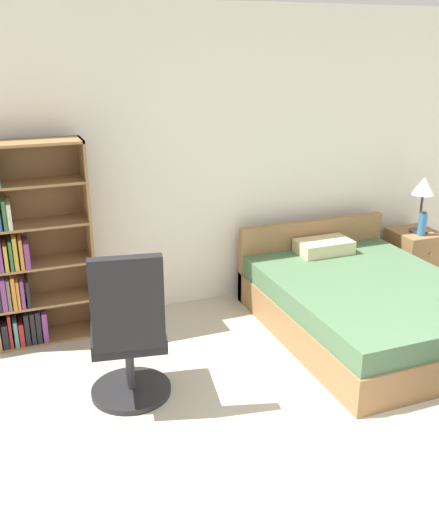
# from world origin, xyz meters

# --- Properties ---
(wall_back) EXTENTS (9.00, 0.06, 2.60)m
(wall_back) POSITION_xyz_m (0.00, 3.23, 1.30)
(wall_back) COLOR silver
(wall_back) RESTS_ON ground_plane
(bookshelf) EXTENTS (0.78, 0.32, 1.61)m
(bookshelf) POSITION_xyz_m (-1.86, 2.97, 0.74)
(bookshelf) COLOR olive
(bookshelf) RESTS_ON ground_plane
(bed) EXTENTS (1.50, 1.97, 0.71)m
(bed) POSITION_xyz_m (0.72, 2.15, 0.24)
(bed) COLOR olive
(bed) RESTS_ON ground_plane
(office_chair) EXTENTS (0.55, 0.63, 1.11)m
(office_chair) POSITION_xyz_m (-1.33, 1.82, 0.49)
(office_chair) COLOR #232326
(office_chair) RESTS_ON ground_plane
(nightstand) EXTENTS (0.43, 0.48, 0.53)m
(nightstand) POSITION_xyz_m (1.80, 2.87, 0.26)
(nightstand) COLOR olive
(nightstand) RESTS_ON ground_plane
(table_lamp) EXTENTS (0.23, 0.23, 0.55)m
(table_lamp) POSITION_xyz_m (1.81, 2.84, 0.96)
(table_lamp) COLOR #333333
(table_lamp) RESTS_ON nightstand
(water_bottle) EXTENTS (0.08, 0.08, 0.24)m
(water_bottle) POSITION_xyz_m (1.77, 2.75, 0.64)
(water_bottle) COLOR teal
(water_bottle) RESTS_ON nightstand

